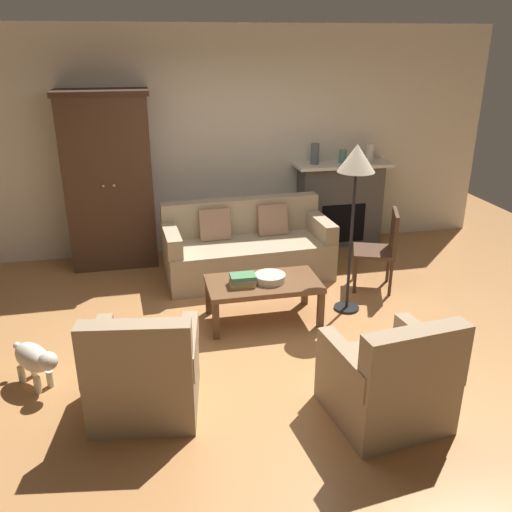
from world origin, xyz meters
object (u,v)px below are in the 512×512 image
Objects in this scene: fireplace at (339,203)px; fruit_bowl at (270,278)px; armoire at (109,181)px; mantel_vase_cream at (370,153)px; couch at (247,249)px; book_stack at (243,280)px; side_chair_wooden at (383,245)px; mantel_vase_slate at (315,154)px; mantel_vase_jade at (343,156)px; dog at (35,359)px; coffee_table at (263,286)px; armchair_near_right at (389,382)px; armchair_near_left at (144,374)px; floor_lamp at (356,169)px.

fireplace is 2.41m from fruit_bowl.
armoire reaches higher than mantel_vase_cream.
couch reaches higher than book_stack.
mantel_vase_slate is at bearing 103.12° from side_chair_wooden.
mantel_vase_jade is at bearing 1.17° from armoire.
mantel_vase_jade is 4.49m from dog.
dog is (-2.03, -0.70, -0.12)m from coffee_table.
mantel_vase_cream is (1.81, 1.93, 0.78)m from fruit_bowl.
side_chair_wooden is at bearing 17.78° from coffee_table.
armoire is (-2.95, -0.08, 0.48)m from fireplace.
fireplace reaches higher than side_chair_wooden.
fruit_bowl is 1.47m from side_chair_wooden.
side_chair_wooden is (2.91, -1.39, -0.54)m from armoire.
mantel_vase_jade reaches higher than armchair_near_right.
coffee_table is (1.46, -1.86, -0.68)m from armoire.
dog is (-3.48, -1.16, -0.27)m from side_chair_wooden.
armchair_near_right is (-0.57, -3.59, -0.94)m from mantel_vase_slate.
armchair_near_left and armchair_near_right have the same top height.
mantel_vase_jade is at bearing 72.52° from floor_lamp.
armoire is 7.93× the size of mantel_vase_slate.
mantel_vase_cream reaches higher than couch.
side_chair_wooden is (0.34, -1.45, -0.74)m from mantel_vase_slate.
fireplace is 0.74× the size of floor_lamp.
fruit_bowl is at bearing -126.31° from fireplace.
armoire is 1.07× the size of couch.
armoire is 4.36× the size of dog.
armoire is 2.38× the size of armchair_near_right.
armchair_near_left is at bearing -30.59° from dog.
side_chair_wooden is at bearing 67.06° from armchair_near_right.
mantel_vase_jade is at bearing 75.23° from armchair_near_right.
fruit_bowl is at bearing 43.91° from armchair_near_left.
side_chair_wooden is (1.66, 0.51, 0.04)m from book_stack.
mantel_vase_slate is at bearing 1.34° from armoire.
mantel_vase_cream is 4.46m from armchair_near_left.
fireplace is at bearing 75.30° from armchair_near_right.
floor_lamp is (-0.59, -1.87, 0.28)m from mantel_vase_jade.
couch is at bearing 76.89° from book_stack.
fireplace is 7.66× the size of mantel_vase_jade.
armchair_near_left is at bearing -134.34° from mantel_vase_cream.
coffee_table is 3.64× the size of fruit_bowl.
couch is at bearing -151.55° from mantel_vase_jade.
dog is at bearing -143.20° from fireplace.
floor_lamp reaches higher than book_stack.
coffee_table is 2.39m from mantel_vase_slate.
mantel_vase_slate is (1.32, 1.96, 0.78)m from book_stack.
armchair_near_right is 1.83× the size of dog.
couch reaches higher than dog.
mantel_vase_jade is (1.70, 1.96, 0.73)m from book_stack.
dog is (-3.52, -2.63, -0.32)m from fireplace.
armchair_near_right is 2.11m from floor_lamp.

